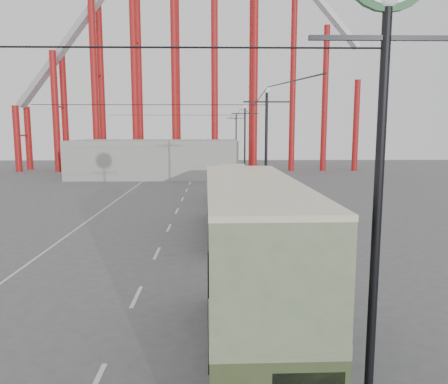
{
  "coord_description": "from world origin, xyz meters",
  "views": [
    {
      "loc": [
        2.08,
        -12.24,
        6.44
      ],
      "look_at": [
        2.56,
        11.68,
        3.0
      ],
      "focal_mm": 35.0,
      "sensor_mm": 36.0,
      "label": 1
    }
  ],
  "objects_px": {
    "double_decker_bus": "(252,262)",
    "single_decker_cream": "(234,182)",
    "pedestrian": "(231,230)",
    "single_decker_green": "(232,203)",
    "lamp_post_near": "(385,60)"
  },
  "relations": [
    {
      "from": "double_decker_bus",
      "to": "pedestrian",
      "type": "bearing_deg",
      "value": 89.39
    },
    {
      "from": "single_decker_green",
      "to": "single_decker_cream",
      "type": "distance_m",
      "value": 12.79
    },
    {
      "from": "single_decker_green",
      "to": "single_decker_cream",
      "type": "relative_size",
      "value": 1.23
    },
    {
      "from": "single_decker_cream",
      "to": "pedestrian",
      "type": "bearing_deg",
      "value": -92.27
    },
    {
      "from": "lamp_post_near",
      "to": "pedestrian",
      "type": "height_order",
      "value": "lamp_post_near"
    },
    {
      "from": "single_decker_green",
      "to": "single_decker_cream",
      "type": "xyz_separation_m",
      "value": [
        0.67,
        12.78,
        -0.2
      ]
    },
    {
      "from": "double_decker_bus",
      "to": "pedestrian",
      "type": "xyz_separation_m",
      "value": [
        -0.12,
        12.37,
        -1.98
      ]
    },
    {
      "from": "double_decker_bus",
      "to": "lamp_post_near",
      "type": "bearing_deg",
      "value": -42.49
    },
    {
      "from": "double_decker_bus",
      "to": "single_decker_cream",
      "type": "distance_m",
      "value": 28.27
    },
    {
      "from": "single_decker_cream",
      "to": "lamp_post_near",
      "type": "bearing_deg",
      "value": -85.84
    },
    {
      "from": "double_decker_bus",
      "to": "single_decker_green",
      "type": "height_order",
      "value": "double_decker_bus"
    },
    {
      "from": "single_decker_green",
      "to": "lamp_post_near",
      "type": "bearing_deg",
      "value": -82.84
    },
    {
      "from": "lamp_post_near",
      "to": "single_decker_cream",
      "type": "height_order",
      "value": "lamp_post_near"
    },
    {
      "from": "single_decker_cream",
      "to": "pedestrian",
      "type": "height_order",
      "value": "single_decker_cream"
    },
    {
      "from": "single_decker_green",
      "to": "pedestrian",
      "type": "bearing_deg",
      "value": -93.89
    }
  ]
}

